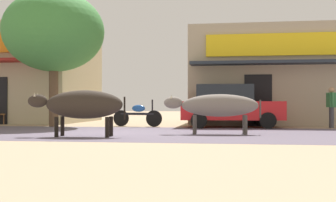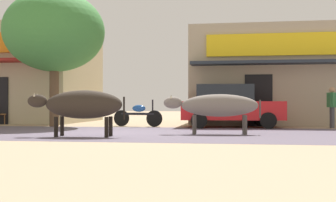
# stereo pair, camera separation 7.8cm
# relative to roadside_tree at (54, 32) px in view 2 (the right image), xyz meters

# --- Properties ---
(ground) EXTENTS (80.00, 80.00, 0.00)m
(ground) POSITION_rel_roadside_tree_xyz_m (3.49, -3.50, -3.82)
(ground) COLOR tan
(asphalt_road) EXTENTS (72.00, 6.55, 0.00)m
(asphalt_road) POSITION_rel_roadside_tree_xyz_m (3.49, -3.50, -3.82)
(asphalt_road) COLOR #584E5D
(asphalt_road) RESTS_ON ground
(storefront_left_cafe) EXTENTS (7.70, 6.68, 4.66)m
(storefront_left_cafe) POSITION_rel_roadside_tree_xyz_m (-4.02, 4.19, -1.49)
(storefront_left_cafe) COLOR tan
(storefront_left_cafe) RESTS_ON ground
(storefront_right_club) EXTENTS (7.64, 6.68, 4.23)m
(storefront_right_club) POSITION_rel_roadside_tree_xyz_m (9.13, 4.18, -1.70)
(storefront_right_club) COLOR tan
(storefront_right_club) RESTS_ON ground
(roadside_tree) EXTENTS (4.06, 4.06, 5.47)m
(roadside_tree) POSITION_rel_roadside_tree_xyz_m (0.00, 0.00, 0.00)
(roadside_tree) COLOR brown
(roadside_tree) RESTS_ON ground
(parked_hatchback_car) EXTENTS (3.98, 2.20, 1.64)m
(parked_hatchback_car) POSITION_rel_roadside_tree_xyz_m (7.01, 0.25, -2.98)
(parked_hatchback_car) COLOR red
(parked_hatchback_car) RESTS_ON ground
(parked_motorcycle) EXTENTS (2.05, 0.42, 1.07)m
(parked_motorcycle) POSITION_rel_roadside_tree_xyz_m (3.41, 0.34, -3.35)
(parked_motorcycle) COLOR black
(parked_motorcycle) RESTS_ON ground
(cow_near_brown) EXTENTS (2.76, 0.79, 1.28)m
(cow_near_brown) POSITION_rel_roadside_tree_xyz_m (3.05, -5.18, -2.95)
(cow_near_brown) COLOR #2D261F
(cow_near_brown) RESTS_ON ground
(cow_far_dark) EXTENTS (2.90, 0.73, 1.19)m
(cow_far_dark) POSITION_rel_roadside_tree_xyz_m (6.69, -3.59, -2.98)
(cow_far_dark) COLOR slate
(cow_far_dark) RESTS_ON ground
(pedestrian_by_shop) EXTENTS (0.32, 0.61, 1.54)m
(pedestrian_by_shop) POSITION_rel_roadside_tree_xyz_m (10.82, 0.35, -2.93)
(pedestrian_by_shop) COLOR #3F3F47
(pedestrian_by_shop) RESTS_ON ground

